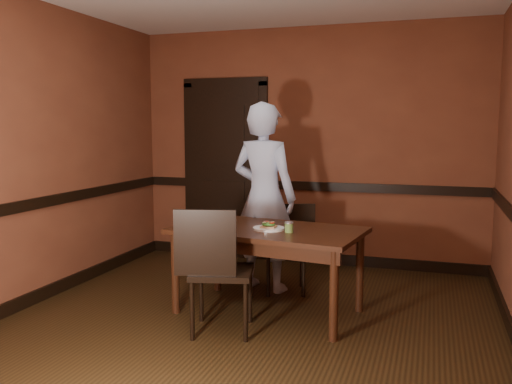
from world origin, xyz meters
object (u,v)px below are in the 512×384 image
Objects in this scene: chair_far at (286,249)px; cheese_saucer at (220,222)px; sauce_jar at (289,227)px; chair_near at (222,269)px; food_tub at (219,216)px; dining_table at (268,270)px; person at (264,197)px; sandwich_plate at (269,227)px.

chair_far reaches higher than cheese_saucer.
sauce_jar is at bearing -89.76° from chair_far.
chair_near is 0.84m from food_tub.
sauce_jar reaches higher than dining_table.
chair_near reaches higher than cheese_saucer.
person is 6.87× the size of sandwich_plate.
chair_far reaches higher than dining_table.
dining_table is 0.39m from sandwich_plate.
cheese_saucer is at bearing 82.57° from person.
chair_far is 3.16× the size of sandwich_plate.
dining_table is 18.25× the size of sauce_jar.
chair_near is 0.58m from sandwich_plate.
chair_near reaches higher than chair_far.
dining_table is at bearing -125.99° from chair_near.
dining_table is 1.87× the size of chair_far.
chair_near is at bearing -136.74° from sauce_jar.
chair_far is at bearing -175.51° from person.
chair_far is 0.80m from cheese_saucer.
chair_far reaches higher than sauce_jar.
chair_far is 5.29× the size of cheese_saucer.
sandwich_plate is 0.61m from food_tub.
chair_far is 0.46× the size of person.
sauce_jar is 0.68m from cheese_saucer.
dining_table is at bearing -16.42° from food_tub.
food_tub is (-0.52, -0.41, 0.36)m from chair_far.
sandwich_plate is at bearing -103.99° from chair_far.
chair_far reaches higher than food_tub.
chair_far is 0.84m from sauce_jar.
sandwich_plate is (0.02, -0.06, 0.39)m from dining_table.
food_tub is at bearing 155.27° from sandwich_plate.
chair_near is (-0.20, -1.13, 0.08)m from chair_far.
chair_near is 0.65m from sauce_jar.
cheese_saucer is (-0.24, 0.56, 0.26)m from chair_near.
cheese_saucer is (-0.22, -0.60, -0.15)m from person.
dining_table is 0.59m from cheese_saucer.
sauce_jar is at bearing -21.94° from dining_table.
chair_far is 0.85× the size of chair_near.
food_tub is (-0.32, 0.72, 0.28)m from chair_near.
sandwich_plate is (0.03, -0.67, 0.33)m from chair_far.
person is at bearing 110.24° from sandwich_plate.
dining_table is 0.48m from sauce_jar.
person reaches higher than dining_table.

